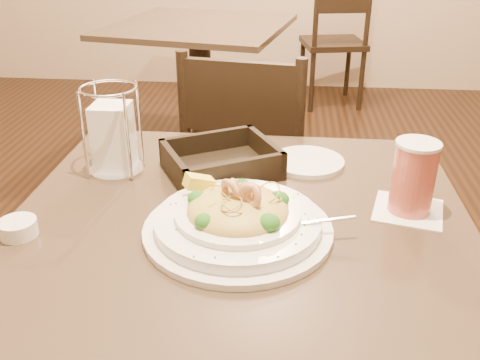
# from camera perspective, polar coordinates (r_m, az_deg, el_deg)

# --- Properties ---
(main_table) EXTENTS (0.90, 0.90, 0.76)m
(main_table) POSITION_cam_1_polar(r_m,az_deg,el_deg) (1.18, -0.09, -14.59)
(main_table) COLOR black
(main_table) RESTS_ON ground
(background_table) EXTENTS (1.06, 1.06, 0.76)m
(background_table) POSITION_cam_1_polar(r_m,az_deg,el_deg) (3.05, -4.26, 11.83)
(background_table) COLOR black
(background_table) RESTS_ON ground
(dining_chair_near) EXTENTS (0.48, 0.48, 0.93)m
(dining_chair_near) POSITION_cam_1_polar(r_m,az_deg,el_deg) (1.85, 1.01, 1.03)
(dining_chair_near) COLOR black
(dining_chair_near) RESTS_ON ground
(dining_chair_far) EXTENTS (0.49, 0.49, 0.93)m
(dining_chair_far) POSITION_cam_1_polar(r_m,az_deg,el_deg) (3.99, 10.13, 14.68)
(dining_chair_far) COLOR black
(dining_chair_far) RESTS_ON ground
(pasta_bowl) EXTENTS (0.39, 0.35, 0.11)m
(pasta_bowl) POSITION_cam_1_polar(r_m,az_deg,el_deg) (0.98, -0.24, -4.03)
(pasta_bowl) COLOR white
(pasta_bowl) RESTS_ON main_table
(drink_glass) EXTENTS (0.16, 0.16, 0.15)m
(drink_glass) POSITION_cam_1_polar(r_m,az_deg,el_deg) (1.09, 18.00, 0.20)
(drink_glass) COLOR white
(drink_glass) RESTS_ON main_table
(bread_basket) EXTENTS (0.30, 0.28, 0.07)m
(bread_basket) POSITION_cam_1_polar(r_m,az_deg,el_deg) (1.22, -2.02, 1.79)
(bread_basket) COLOR black
(bread_basket) RESTS_ON main_table
(napkin_caddy) EXTENTS (0.13, 0.13, 0.20)m
(napkin_caddy) POSITION_cam_1_polar(r_m,az_deg,el_deg) (1.24, -13.36, 4.63)
(napkin_caddy) COLOR silver
(napkin_caddy) RESTS_ON main_table
(side_plate) EXTENTS (0.18, 0.18, 0.01)m
(side_plate) POSITION_cam_1_polar(r_m,az_deg,el_deg) (1.28, 7.21, 1.96)
(side_plate) COLOR white
(side_plate) RESTS_ON main_table
(butter_ramekin) EXTENTS (0.09, 0.09, 0.03)m
(butter_ramekin) POSITION_cam_1_polar(r_m,az_deg,el_deg) (1.07, -22.59, -4.75)
(butter_ramekin) COLOR white
(butter_ramekin) RESTS_ON main_table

